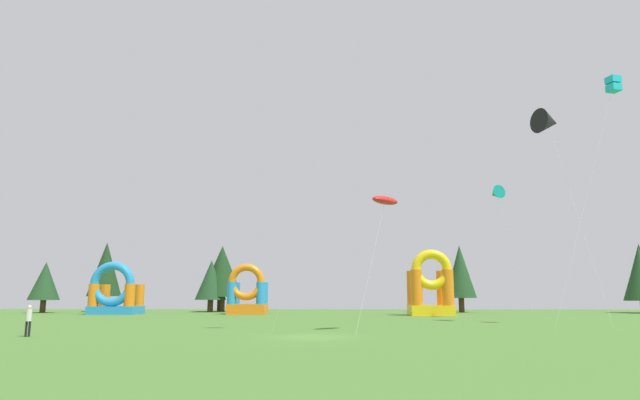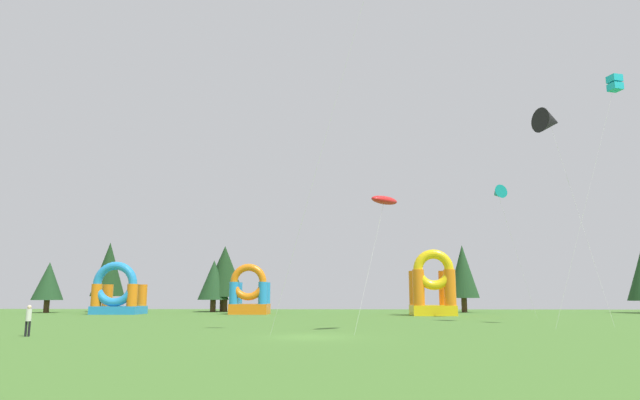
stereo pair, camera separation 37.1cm
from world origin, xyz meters
name	(u,v)px [view 1 (the left image)]	position (x,y,z in m)	size (l,w,h in m)	color
ground_plane	(314,337)	(0.00, 0.00, 0.00)	(120.00, 120.00, 0.00)	#47752D
kite_red_parafoil	(385,200)	(4.30, 4.50, 8.10)	(3.24, 4.20, 8.51)	red
kite_cyan_box	(613,85)	(22.00, 9.99, 17.76)	(6.87, 2.51, 18.37)	#19B7CC
kite_teal_delta	(496,194)	(17.19, 25.23, 12.29)	(4.42, 2.18, 13.09)	#0C7F7A
kite_black_delta	(548,122)	(18.64, 14.30, 16.25)	(3.04, 5.68, 17.30)	black
person_near_camera	(29,318)	(-15.28, -0.36, 0.99)	(0.35, 0.35, 1.66)	black
inflatable_red_slide	(115,296)	(-24.96, 34.83, 2.13)	(5.43, 4.29, 6.08)	#268CD8
inflatable_yellow_castle	(247,296)	(-9.41, 35.39, 2.07)	(4.43, 3.69, 5.83)	orange
inflatable_orange_dome	(430,290)	(11.46, 32.18, 2.73)	(4.66, 4.57, 7.15)	yellow
tree_row_0	(45,281)	(-36.35, 40.26, 3.98)	(3.85, 3.85, 6.44)	#4C331E
tree_row_1	(106,269)	(-30.37, 44.52, 5.66)	(4.48, 4.48, 9.34)	#4C331E
tree_row_2	(211,280)	(-15.84, 44.41, 4.21)	(4.14, 4.14, 6.88)	#4C331E
tree_row_3	(222,271)	(-14.70, 45.75, 5.42)	(5.69, 5.69, 8.92)	#4C331E
tree_row_4	(460,272)	(17.39, 44.17, 5.28)	(4.02, 4.02, 8.78)	#4C331E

